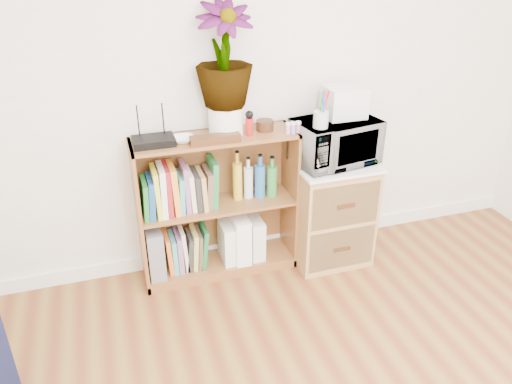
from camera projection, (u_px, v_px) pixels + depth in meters
name	position (u px, v px, depth m)	size (l,w,h in m)	color
skirting_board	(262.00, 242.00, 3.58)	(4.00, 0.02, 0.10)	white
bookshelf	(217.00, 207.00, 3.17)	(1.00, 0.30, 0.95)	brown
wicker_unit	(329.00, 211.00, 3.37)	(0.50, 0.45, 0.70)	#9E7542
microwave	(335.00, 141.00, 3.12)	(0.51, 0.34, 0.28)	silver
pen_cup	(321.00, 119.00, 2.92)	(0.09, 0.09, 0.10)	silver
small_appliance	(344.00, 102.00, 3.07)	(0.24, 0.20, 0.19)	silver
router	(154.00, 141.00, 2.83)	(0.24, 0.16, 0.04)	black
white_bowl	(183.00, 139.00, 2.87)	(0.13, 0.13, 0.03)	white
plant_pot	(226.00, 120.00, 2.95)	(0.21, 0.21, 0.17)	white
potted_plant	(224.00, 55.00, 2.77)	(0.33, 0.33, 0.58)	#398033
trinket_box	(215.00, 139.00, 2.85)	(0.29, 0.07, 0.05)	#3A1F0F
kokeshi_doll	(249.00, 127.00, 2.95)	(0.05, 0.05, 0.10)	#A11713
wooden_bowl	(265.00, 125.00, 3.03)	(0.11, 0.11, 0.06)	#36190E
paint_jars	(293.00, 129.00, 2.99)	(0.10, 0.04, 0.05)	pink
file_box	(155.00, 249.00, 3.17)	(0.10, 0.27, 0.33)	slate
magazine_holder_left	(227.00, 242.00, 3.30)	(0.09, 0.22, 0.27)	white
magazine_holder_mid	(239.00, 236.00, 3.31)	(0.10, 0.26, 0.32)	white
magazine_holder_right	(255.00, 236.00, 3.35)	(0.09, 0.22, 0.28)	silver
cookbooks	(179.00, 189.00, 3.03)	(0.47, 0.20, 0.31)	#1F762A
liquor_bottles	(256.00, 178.00, 3.16)	(0.29, 0.07, 0.32)	gold
lower_books	(186.00, 249.00, 3.24)	(0.28, 0.19, 0.29)	orange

